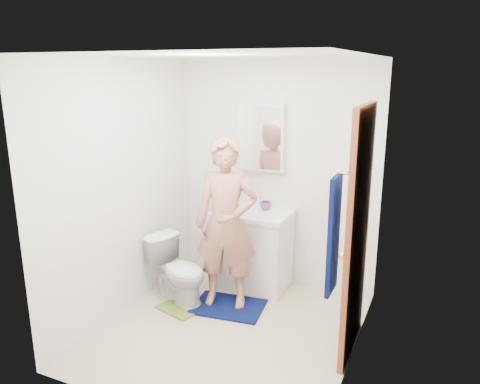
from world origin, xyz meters
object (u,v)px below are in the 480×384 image
object	(u,v)px
toilet	(179,270)
man	(226,224)
soap_dispenser	(230,200)
vanity_cabinet	(253,251)
towel	(334,235)
medicine_cabinet	(262,137)
toothbrush_cup	(266,206)

from	to	relation	value
toilet	man	size ratio (longest dim) A/B	0.40
man	soap_dispenser	bearing A→B (deg)	98.73
vanity_cabinet	man	bearing A→B (deg)	-97.22
towel	man	distance (m)	1.62
toilet	towel	bearing A→B (deg)	-96.88
towel	toilet	bearing A→B (deg)	154.08
medicine_cabinet	toilet	xyz separation A→B (m)	(-0.55, -0.87, -1.27)
medicine_cabinet	toilet	size ratio (longest dim) A/B	1.05
towel	vanity_cabinet	bearing A→B (deg)	128.47
man	medicine_cabinet	bearing A→B (deg)	71.73
toothbrush_cup	toilet	bearing A→B (deg)	-131.91
soap_dispenser	toothbrush_cup	world-z (taller)	soap_dispenser
medicine_cabinet	man	xyz separation A→B (m)	(-0.07, -0.75, -0.74)
medicine_cabinet	soap_dispenser	size ratio (longest dim) A/B	3.54
vanity_cabinet	toilet	xyz separation A→B (m)	(-0.55, -0.65, -0.07)
towel	toothbrush_cup	bearing A→B (deg)	124.42
soap_dispenser	man	bearing A→B (deg)	-68.06
toilet	man	distance (m)	0.72
vanity_cabinet	toothbrush_cup	bearing A→B (deg)	36.86
toothbrush_cup	medicine_cabinet	bearing A→B (deg)	126.57
soap_dispenser	man	xyz separation A→B (m)	(0.20, -0.49, -0.09)
toothbrush_cup	vanity_cabinet	bearing A→B (deg)	-143.14
medicine_cabinet	man	size ratio (longest dim) A/B	0.42
vanity_cabinet	medicine_cabinet	xyz separation A→B (m)	(0.00, 0.22, 1.20)
medicine_cabinet	towel	distance (m)	2.11
towel	soap_dispenser	world-z (taller)	towel
medicine_cabinet	soap_dispenser	distance (m)	0.75
medicine_cabinet	toothbrush_cup	world-z (taller)	medicine_cabinet
vanity_cabinet	toilet	distance (m)	0.85
soap_dispenser	vanity_cabinet	bearing A→B (deg)	6.58
man	toilet	bearing A→B (deg)	-178.71
toothbrush_cup	soap_dispenser	bearing A→B (deg)	-163.39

